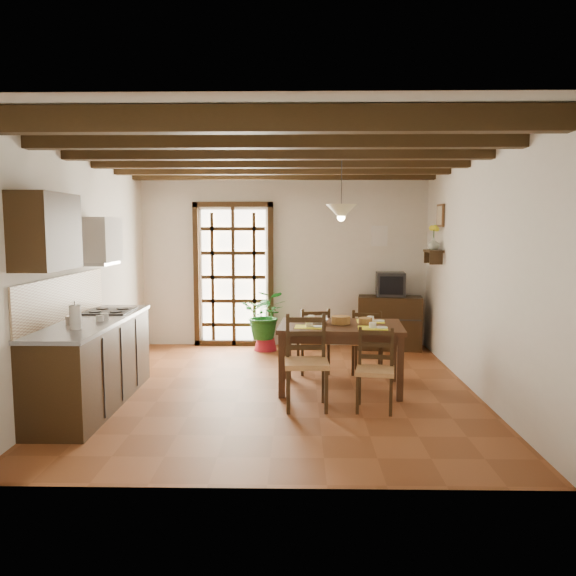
{
  "coord_description": "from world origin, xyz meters",
  "views": [
    {
      "loc": [
        0.23,
        -6.39,
        1.89
      ],
      "look_at": [
        0.1,
        0.4,
        1.15
      ],
      "focal_mm": 35.0,
      "sensor_mm": 36.0,
      "label": 1
    }
  ],
  "objects_px": {
    "chair_near_right": "(375,385)",
    "crt_tv": "(390,284)",
    "potted_plant": "(265,314)",
    "pendant_lamp": "(341,211)",
    "chair_far_left": "(313,352)",
    "sideboard": "(390,323)",
    "dining_table": "(341,333)",
    "kitchen_counter": "(93,361)",
    "chair_near_left": "(306,379)",
    "chair_far_right": "(367,353)"
  },
  "relations": [
    {
      "from": "potted_plant",
      "to": "pendant_lamp",
      "type": "xyz_separation_m",
      "value": [
        0.99,
        -1.95,
        1.51
      ]
    },
    {
      "from": "kitchen_counter",
      "to": "pendant_lamp",
      "type": "xyz_separation_m",
      "value": [
        2.67,
        0.73,
        1.6
      ]
    },
    {
      "from": "kitchen_counter",
      "to": "sideboard",
      "type": "height_order",
      "value": "kitchen_counter"
    },
    {
      "from": "kitchen_counter",
      "to": "potted_plant",
      "type": "distance_m",
      "value": 3.17
    },
    {
      "from": "chair_far_left",
      "to": "pendant_lamp",
      "type": "relative_size",
      "value": 1.02
    },
    {
      "from": "dining_table",
      "to": "pendant_lamp",
      "type": "bearing_deg",
      "value": 94.13
    },
    {
      "from": "dining_table",
      "to": "chair_far_left",
      "type": "xyz_separation_m",
      "value": [
        -0.3,
        0.75,
        -0.4
      ]
    },
    {
      "from": "dining_table",
      "to": "potted_plant",
      "type": "relative_size",
      "value": 0.75
    },
    {
      "from": "chair_near_left",
      "to": "pendant_lamp",
      "type": "relative_size",
      "value": 1.15
    },
    {
      "from": "chair_far_left",
      "to": "crt_tv",
      "type": "height_order",
      "value": "crt_tv"
    },
    {
      "from": "kitchen_counter",
      "to": "dining_table",
      "type": "bearing_deg",
      "value": 13.29
    },
    {
      "from": "sideboard",
      "to": "potted_plant",
      "type": "relative_size",
      "value": 0.49
    },
    {
      "from": "kitchen_counter",
      "to": "chair_near_right",
      "type": "relative_size",
      "value": 2.68
    },
    {
      "from": "chair_far_right",
      "to": "dining_table",
      "type": "bearing_deg",
      "value": 72.99
    },
    {
      "from": "pendant_lamp",
      "to": "dining_table",
      "type": "bearing_deg",
      "value": -90.0
    },
    {
      "from": "chair_near_left",
      "to": "potted_plant",
      "type": "bearing_deg",
      "value": 99.95
    },
    {
      "from": "chair_near_right",
      "to": "crt_tv",
      "type": "bearing_deg",
      "value": 87.75
    },
    {
      "from": "dining_table",
      "to": "pendant_lamp",
      "type": "relative_size",
      "value": 1.75
    },
    {
      "from": "crt_tv",
      "to": "pendant_lamp",
      "type": "relative_size",
      "value": 0.54
    },
    {
      "from": "sideboard",
      "to": "potted_plant",
      "type": "bearing_deg",
      "value": -168.26
    },
    {
      "from": "dining_table",
      "to": "chair_near_right",
      "type": "relative_size",
      "value": 1.76
    },
    {
      "from": "chair_near_left",
      "to": "pendant_lamp",
      "type": "distance_m",
      "value": 1.99
    },
    {
      "from": "chair_far_left",
      "to": "crt_tv",
      "type": "bearing_deg",
      "value": -140.18
    },
    {
      "from": "chair_near_right",
      "to": "chair_far_left",
      "type": "bearing_deg",
      "value": 121.59
    },
    {
      "from": "chair_near_left",
      "to": "chair_near_right",
      "type": "height_order",
      "value": "chair_near_left"
    },
    {
      "from": "pendant_lamp",
      "to": "potted_plant",
      "type": "bearing_deg",
      "value": 117.02
    },
    {
      "from": "potted_plant",
      "to": "pendant_lamp",
      "type": "distance_m",
      "value": 2.66
    },
    {
      "from": "chair_far_left",
      "to": "chair_near_right",
      "type": "bearing_deg",
      "value": 102.01
    },
    {
      "from": "chair_near_left",
      "to": "chair_far_right",
      "type": "bearing_deg",
      "value": 57.7
    },
    {
      "from": "dining_table",
      "to": "sideboard",
      "type": "relative_size",
      "value": 1.53
    },
    {
      "from": "dining_table",
      "to": "sideboard",
      "type": "distance_m",
      "value": 2.4
    },
    {
      "from": "crt_tv",
      "to": "potted_plant",
      "type": "xyz_separation_m",
      "value": [
        -1.92,
        -0.14,
        -0.44
      ]
    },
    {
      "from": "potted_plant",
      "to": "dining_table",
      "type": "bearing_deg",
      "value": -64.12
    },
    {
      "from": "kitchen_counter",
      "to": "dining_table",
      "type": "xyz_separation_m",
      "value": [
        2.67,
        0.63,
        0.2
      ]
    },
    {
      "from": "dining_table",
      "to": "pendant_lamp",
      "type": "xyz_separation_m",
      "value": [
        -0.0,
        0.1,
        1.41
      ]
    },
    {
      "from": "chair_far_left",
      "to": "sideboard",
      "type": "relative_size",
      "value": 0.89
    },
    {
      "from": "potted_plant",
      "to": "pendant_lamp",
      "type": "bearing_deg",
      "value": -62.98
    },
    {
      "from": "dining_table",
      "to": "chair_far_right",
      "type": "height_order",
      "value": "chair_far_right"
    },
    {
      "from": "chair_far_left",
      "to": "potted_plant",
      "type": "distance_m",
      "value": 1.51
    },
    {
      "from": "chair_near_right",
      "to": "chair_far_right",
      "type": "relative_size",
      "value": 0.99
    },
    {
      "from": "dining_table",
      "to": "crt_tv",
      "type": "distance_m",
      "value": 2.4
    },
    {
      "from": "kitchen_counter",
      "to": "chair_far_left",
      "type": "bearing_deg",
      "value": 30.14
    },
    {
      "from": "kitchen_counter",
      "to": "potted_plant",
      "type": "height_order",
      "value": "potted_plant"
    },
    {
      "from": "crt_tv",
      "to": "potted_plant",
      "type": "relative_size",
      "value": 0.23
    },
    {
      "from": "kitchen_counter",
      "to": "chair_far_left",
      "type": "height_order",
      "value": "kitchen_counter"
    },
    {
      "from": "chair_near_right",
      "to": "sideboard",
      "type": "height_order",
      "value": "chair_near_right"
    },
    {
      "from": "kitchen_counter",
      "to": "potted_plant",
      "type": "relative_size",
      "value": 1.14
    },
    {
      "from": "dining_table",
      "to": "sideboard",
      "type": "bearing_deg",
      "value": 71.24
    },
    {
      "from": "kitchen_counter",
      "to": "sideboard",
      "type": "bearing_deg",
      "value": 38.13
    },
    {
      "from": "potted_plant",
      "to": "kitchen_counter",
      "type": "bearing_deg",
      "value": -122.04
    }
  ]
}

